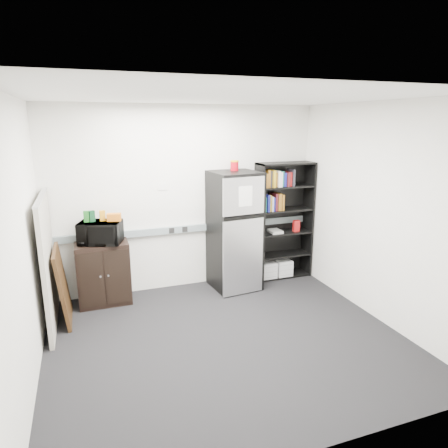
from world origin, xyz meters
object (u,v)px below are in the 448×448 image
at_px(bookshelf, 282,218).
at_px(cabinet, 104,273).
at_px(refrigerator, 235,231).
at_px(cubicle_partition, 48,263).
at_px(microwave, 100,233).

xyz_separation_m(bookshelf, cabinet, (-2.77, -0.07, -0.54)).
bearing_deg(bookshelf, refrigerator, -170.44).
xyz_separation_m(bookshelf, refrigerator, (-0.86, -0.15, -0.09)).
bearing_deg(cabinet, bookshelf, 1.36).
bearing_deg(cubicle_partition, refrigerator, 7.64).
height_order(cubicle_partition, cabinet, cubicle_partition).
bearing_deg(cabinet, refrigerator, -2.41).
distance_m(bookshelf, cubicle_partition, 3.45).
relative_size(cubicle_partition, microwave, 2.99).
bearing_deg(bookshelf, cabinet, -178.64).
height_order(cabinet, microwave, microwave).
distance_m(microwave, refrigerator, 1.91).
bearing_deg(cubicle_partition, cabinet, 33.32).
bearing_deg(cabinet, cubicle_partition, -146.68).
xyz_separation_m(cubicle_partition, refrigerator, (2.54, 0.34, 0.07)).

